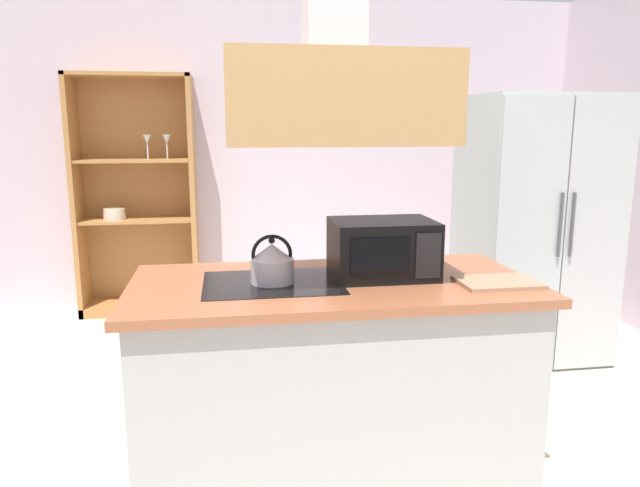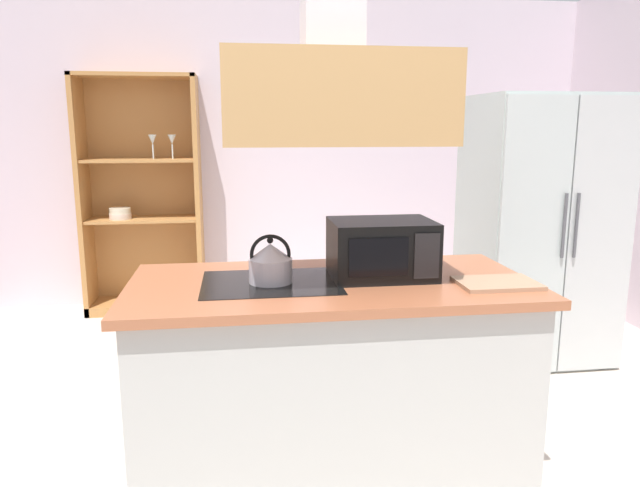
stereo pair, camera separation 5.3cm
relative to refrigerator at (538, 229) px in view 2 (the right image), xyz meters
The scene contains 9 objects.
ground_plane 2.41m from the refrigerator, 144.45° to the right, with size 7.80×7.80×0.00m, color beige.
wall_back 2.53m from the refrigerator, 137.13° to the left, with size 6.00×0.12×2.70m, color silver.
kitchen_island 2.05m from the refrigerator, 143.59° to the right, with size 1.78×0.88×0.90m.
range_hood 2.19m from the refrigerator, 143.59° to the right, with size 0.90×0.70×1.20m.
refrigerator is the anchor object (origin of this frame).
dish_cabinet 3.19m from the refrigerator, 152.36° to the left, with size 0.99×0.40×2.00m.
kettle 2.23m from the refrigerator, 147.68° to the right, with size 0.19×0.19×0.21m.
cutting_board 1.64m from the refrigerator, 123.73° to the right, with size 0.34×0.24×0.02m, color tan.
microwave 1.80m from the refrigerator, 140.06° to the right, with size 0.46×0.35×0.26m.
Camera 2 is at (-0.19, -2.39, 1.57)m, focal length 33.04 mm.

